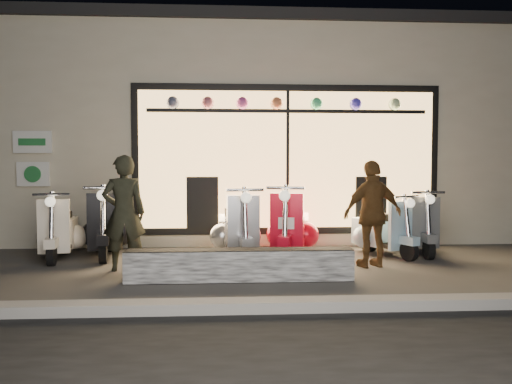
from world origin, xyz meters
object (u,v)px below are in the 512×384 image
graffiti_barrier (240,265)px  scooter_silver (237,230)px  scooter_red (291,229)px  woman (373,214)px  man (124,213)px

graffiti_barrier → scooter_silver: (0.00, 1.64, 0.23)m
scooter_silver → scooter_red: scooter_red is taller
graffiti_barrier → woman: woman is taller
graffiti_barrier → scooter_red: scooter_red is taller
graffiti_barrier → woman: size_ratio=1.87×
scooter_silver → man: bearing=-158.0°
graffiti_barrier → scooter_red: (0.87, 1.66, 0.24)m
scooter_silver → woman: bearing=-33.1°
scooter_red → man: man is taller
graffiti_barrier → woman: 2.13m
scooter_red → man: 2.64m
graffiti_barrier → scooter_silver: size_ratio=1.88×
scooter_silver → woman: (1.91, -0.89, 0.33)m
man → scooter_red: bearing=-170.0°
graffiti_barrier → scooter_red: bearing=62.3°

